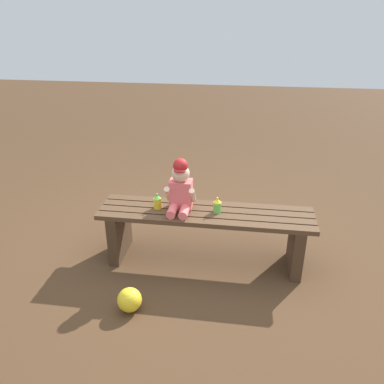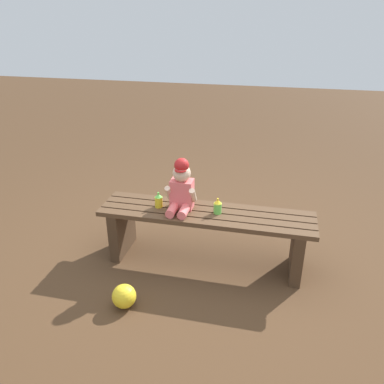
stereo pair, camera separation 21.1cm
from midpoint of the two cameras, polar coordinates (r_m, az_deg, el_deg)
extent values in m
plane|color=#4C331E|center=(3.20, -0.02, -9.97)|extent=(16.00, 16.00, 0.00)
cube|color=#513823|center=(2.84, -0.46, -4.61)|extent=(1.64, 0.08, 0.04)
cube|color=#513823|center=(2.93, -0.17, -3.66)|extent=(1.64, 0.08, 0.04)
cube|color=#513823|center=(3.01, 0.11, -2.75)|extent=(1.64, 0.08, 0.04)
cube|color=#513823|center=(3.10, 0.37, -1.90)|extent=(1.64, 0.08, 0.04)
cube|color=#452F1E|center=(3.24, -12.40, -5.75)|extent=(0.08, 0.38, 0.41)
cube|color=#452F1E|center=(3.08, 13.08, -7.66)|extent=(0.08, 0.38, 0.41)
cube|color=#E56666|center=(2.97, -3.67, -0.37)|extent=(0.17, 0.12, 0.23)
sphere|color=beige|center=(2.90, -3.76, 2.71)|extent=(0.14, 0.14, 0.14)
cylinder|color=#B21E1E|center=(2.85, -3.94, 3.11)|extent=(0.09, 0.09, 0.01)
sphere|color=#B21E1E|center=(2.88, -3.80, 3.83)|extent=(0.11, 0.11, 0.11)
cylinder|color=#F06B6B|center=(2.91, -4.97, -2.77)|extent=(0.07, 0.16, 0.07)
cylinder|color=#F06B6B|center=(2.89, -3.23, -2.89)|extent=(0.07, 0.16, 0.07)
cylinder|color=beige|center=(2.96, -5.57, -0.26)|extent=(0.04, 0.12, 0.14)
cylinder|color=beige|center=(2.92, -1.99, -0.49)|extent=(0.04, 0.12, 0.14)
cylinder|color=yellow|center=(3.01, -7.10, -1.70)|extent=(0.06, 0.06, 0.09)
cone|color=#66CC4C|center=(2.99, -7.16, -0.77)|extent=(0.06, 0.06, 0.03)
cylinder|color=#66CC4C|center=(2.98, -7.18, -0.45)|extent=(0.01, 0.01, 0.02)
cylinder|color=#66CC4C|center=(2.93, 1.67, -2.30)|extent=(0.06, 0.06, 0.09)
cone|color=yellow|center=(2.90, 1.68, -1.34)|extent=(0.06, 0.06, 0.03)
cylinder|color=yellow|center=(2.90, 1.69, -1.03)|extent=(0.01, 0.01, 0.02)
sphere|color=yellow|center=(2.74, -11.40, -15.29)|extent=(0.17, 0.17, 0.17)
camera|label=1|loc=(0.11, -92.12, -1.00)|focal=36.38mm
camera|label=2|loc=(0.11, 87.88, 1.00)|focal=36.38mm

